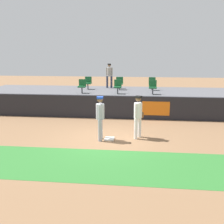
{
  "coord_description": "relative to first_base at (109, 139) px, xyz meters",
  "views": [
    {
      "loc": [
        1.5,
        -11.05,
        3.7
      ],
      "look_at": [
        0.14,
        1.06,
        1.0
      ],
      "focal_mm": 43.84,
      "sensor_mm": 36.0,
      "label": 1
    }
  ],
  "objects": [
    {
      "name": "seat_back_center",
      "position": [
        -0.18,
        7.13,
        1.63
      ],
      "size": [
        0.46,
        0.44,
        0.84
      ],
      "color": "#4C4C51",
      "rests_on": "bleacher_platform"
    },
    {
      "name": "seat_front_center",
      "position": [
        -0.14,
        5.33,
        1.63
      ],
      "size": [
        0.45,
        0.44,
        0.84
      ],
      "color": "#4C4C51",
      "rests_on": "bleacher_platform"
    },
    {
      "name": "seat_front_left",
      "position": [
        -2.34,
        5.33,
        1.63
      ],
      "size": [
        0.45,
        0.44,
        0.84
      ],
      "color": "#4C4C51",
      "rests_on": "bleacher_platform"
    },
    {
      "name": "first_base",
      "position": [
        0.0,
        0.0,
        0.0
      ],
      "size": [
        0.4,
        0.4,
        0.08
      ],
      "primitive_type": "cube",
      "color": "white",
      "rests_on": "ground_plane"
    },
    {
      "name": "grass_foreground_strip",
      "position": [
        -0.14,
        -2.66,
        -0.04
      ],
      "size": [
        18.0,
        2.8,
        0.01
      ],
      "primitive_type": "cube",
      "color": "#2D722D",
      "rests_on": "ground_plane"
    },
    {
      "name": "seat_front_right",
      "position": [
        1.97,
        5.33,
        1.63
      ],
      "size": [
        0.46,
        0.44,
        0.84
      ],
      "color": "#4C4C51",
      "rests_on": "bleacher_platform"
    },
    {
      "name": "seat_back_right",
      "position": [
        1.98,
        7.13,
        1.63
      ],
      "size": [
        0.44,
        0.44,
        0.84
      ],
      "color": "#4C4C51",
      "rests_on": "bleacher_platform"
    },
    {
      "name": "player_fielder_home",
      "position": [
        1.2,
        0.4,
        1.04
      ],
      "size": [
        0.53,
        0.5,
        1.86
      ],
      "rotation": [
        0.0,
        0.0,
        -2.04
      ],
      "color": "white",
      "rests_on": "ground_plane"
    },
    {
      "name": "seat_back_left",
      "position": [
        -2.33,
        7.13,
        1.63
      ],
      "size": [
        0.45,
        0.44,
        0.84
      ],
      "color": "#4C4C51",
      "rests_on": "bleacher_platform"
    },
    {
      "name": "spectator_hooded",
      "position": [
        -0.97,
        7.93,
        2.13
      ],
      "size": [
        0.47,
        0.35,
        1.68
      ],
      "rotation": [
        0.0,
        0.0,
        3.23
      ],
      "color": "#33384C",
      "rests_on": "bleacher_platform"
    },
    {
      "name": "field_wall",
      "position": [
        -0.13,
        3.89,
        0.6
      ],
      "size": [
        18.0,
        0.26,
        1.29
      ],
      "color": "black",
      "rests_on": "ground_plane"
    },
    {
      "name": "ground_plane",
      "position": [
        -0.14,
        -0.06,
        -0.04
      ],
      "size": [
        60.0,
        60.0,
        0.0
      ],
      "primitive_type": "plane",
      "color": "#846042"
    },
    {
      "name": "bleacher_platform",
      "position": [
        -0.14,
        6.46,
        0.56
      ],
      "size": [
        18.0,
        4.8,
        1.2
      ],
      "primitive_type": "cube",
      "color": "#59595E",
      "rests_on": "ground_plane"
    },
    {
      "name": "player_runner_visitor",
      "position": [
        -0.38,
        -0.06,
        1.05
      ],
      "size": [
        0.37,
        0.53,
        1.88
      ],
      "rotation": [
        0.0,
        0.0,
        -1.52
      ],
      "color": "#9EA3AD",
      "rests_on": "ground_plane"
    }
  ]
}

